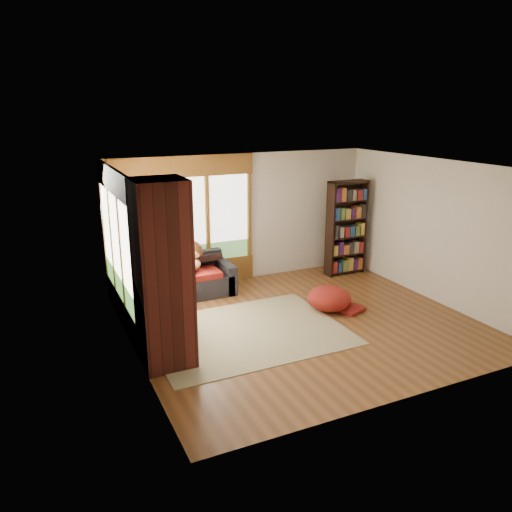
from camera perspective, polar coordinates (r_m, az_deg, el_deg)
name	(u,v)px	position (r m, az deg, el deg)	size (l,w,h in m)	color
floor	(302,323)	(8.46, 5.29, -7.62)	(5.50, 5.50, 0.00)	brown
ceiling	(307,166)	(7.76, 5.81, 10.16)	(5.50, 5.50, 0.00)	white
wall_back	(242,218)	(10.18, -1.61, 4.36)	(5.50, 0.04, 2.60)	silver
wall_front	(413,301)	(6.11, 17.51, -4.95)	(5.50, 0.04, 2.60)	silver
wall_left	(131,271)	(7.07, -14.07, -1.71)	(0.04, 5.00, 2.60)	silver
wall_right	(435,231)	(9.67, 19.76, 2.72)	(0.04, 5.00, 2.60)	silver
windows_back	(186,221)	(9.74, -8.04, 3.94)	(2.82, 0.10, 1.90)	brown
windows_left	(117,246)	(8.20, -15.56, 1.07)	(0.10, 2.62, 1.90)	brown
roller_blind	(109,212)	(8.91, -16.50, 4.87)	(0.03, 0.72, 0.90)	olive
brick_chimney	(163,275)	(6.82, -10.60, -2.18)	(0.70, 0.70, 2.60)	#471914
sectional_sofa	(161,291)	(9.13, -10.86, -3.94)	(2.20, 2.20, 0.80)	black
area_rug	(247,332)	(8.08, -1.09, -8.72)	(3.07, 2.35, 0.01)	beige
bookshelf	(346,228)	(10.75, 10.29, 3.16)	(0.86, 0.29, 2.01)	black
pouf	(329,298)	(8.97, 8.37, -4.75)	(0.78, 0.78, 0.42)	maroon
dog_tan	(183,259)	(9.26, -8.29, -0.34)	(1.01, 0.84, 0.50)	brown
dog_brindle	(153,281)	(8.31, -11.68, -2.81)	(0.71, 0.86, 0.42)	#36261A
throw_pillows	(159,263)	(9.12, -11.03, -0.78)	(1.98, 1.68, 0.45)	black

